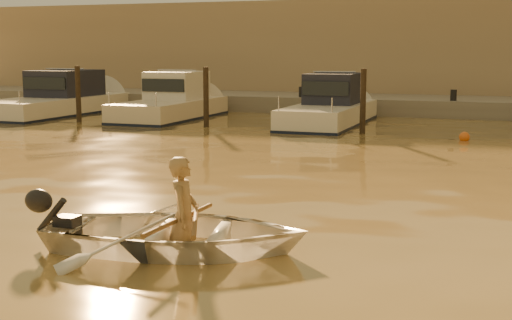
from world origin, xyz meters
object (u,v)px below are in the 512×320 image
at_px(dinghy, 177,233).
at_px(moored_boat_1, 170,102).
at_px(waterfront_building, 424,53).
at_px(moored_boat_2, 329,107).
at_px(moored_boat_0, 55,99).
at_px(person, 184,216).

distance_m(dinghy, moored_boat_1, 17.90).
bearing_deg(waterfront_building, moored_boat_1, -125.87).
xyz_separation_m(dinghy, moored_boat_2, (-2.02, 15.93, 0.39)).
xyz_separation_m(moored_boat_0, waterfront_building, (13.07, 11.00, 1.77)).
height_order(dinghy, moored_boat_1, moored_boat_1).
bearing_deg(dinghy, waterfront_building, -11.50).
distance_m(moored_boat_1, waterfront_building, 13.69).
distance_m(moored_boat_0, moored_boat_1, 5.11).
height_order(dinghy, person, person).
xyz_separation_m(dinghy, moored_boat_1, (-8.15, 15.93, 0.39)).
relative_size(moored_boat_0, moored_boat_2, 1.13).
bearing_deg(moored_boat_2, waterfront_building, 80.62).
bearing_deg(person, moored_boat_2, -4.35).
bearing_deg(moored_boat_1, dinghy, -62.89).
xyz_separation_m(person, moored_boat_1, (-8.25, 15.91, 0.16)).
distance_m(person, moored_boat_0, 20.78).
relative_size(dinghy, moored_boat_1, 0.51).
distance_m(dinghy, moored_boat_0, 20.73).
xyz_separation_m(moored_boat_0, moored_boat_1, (5.11, 0.00, 0.00)).
height_order(dinghy, waterfront_building, waterfront_building).
bearing_deg(moored_boat_0, moored_boat_1, 0.00).
distance_m(person, moored_boat_2, 16.05).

